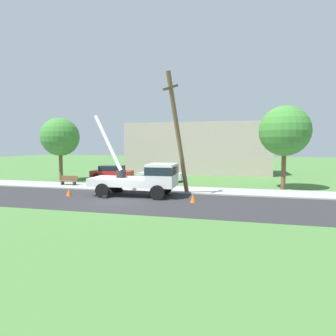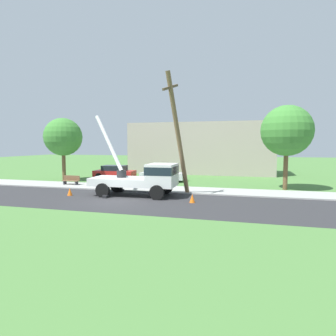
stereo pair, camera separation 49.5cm
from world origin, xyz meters
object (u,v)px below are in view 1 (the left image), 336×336
roadside_tree_near (60,137)px  traffic_cone_behind (69,192)px  utility_truck (145,177)px  leaning_utility_pole (178,134)px  park_bench (69,181)px  roadside_tree_far (285,131)px  parked_sedan_silver (161,174)px  parked_sedan_red (112,172)px  traffic_cone_ahead (193,198)px

roadside_tree_near → traffic_cone_behind: bearing=-52.8°
utility_truck → roadside_tree_near: size_ratio=1.07×
leaning_utility_pole → roadside_tree_near: bearing=157.0°
park_bench → roadside_tree_far: bearing=8.0°
utility_truck → parked_sedan_silver: (-1.14, 8.38, -0.70)m
park_bench → roadside_tree_near: roadside_tree_near is taller
traffic_cone_behind → parked_sedan_red: parked_sedan_red is taller
utility_truck → roadside_tree_far: 12.15m
utility_truck → traffic_cone_ahead: utility_truck is taller
parked_sedan_silver → roadside_tree_far: size_ratio=0.65×
leaning_utility_pole → roadside_tree_far: 9.42m
utility_truck → parked_sedan_silver: utility_truck is taller
roadside_tree_near → roadside_tree_far: 21.13m
traffic_cone_ahead → park_bench: 12.90m
park_bench → roadside_tree_far: roadside_tree_far is taller
roadside_tree_far → parked_sedan_red: bearing=168.4°
leaning_utility_pole → roadside_tree_near: (-13.33, 5.66, 0.00)m
roadside_tree_near → utility_truck: bearing=-29.4°
leaning_utility_pole → roadside_tree_far: leaning_utility_pole is taller
parked_sedan_red → roadside_tree_far: 17.79m
parked_sedan_silver → traffic_cone_ahead: bearing=-63.6°
roadside_tree_near → roadside_tree_far: size_ratio=0.93×
parked_sedan_silver → park_bench: 8.77m
utility_truck → roadside_tree_near: roadside_tree_near is taller
parked_sedan_red → traffic_cone_behind: bearing=-81.8°
traffic_cone_ahead → parked_sedan_red: (-10.61, 10.78, 0.43)m
utility_truck → leaning_utility_pole: size_ratio=0.79×
park_bench → roadside_tree_far: size_ratio=0.23×
park_bench → roadside_tree_near: (-2.76, 2.95, 3.98)m
traffic_cone_behind → roadside_tree_far: 17.59m
parked_sedan_silver → traffic_cone_behind: bearing=-113.4°
traffic_cone_ahead → park_bench: (-12.00, 4.74, 0.18)m
roadside_tree_far → parked_sedan_silver: bearing=167.2°
traffic_cone_behind → park_bench: 5.40m
parked_sedan_silver → parked_sedan_red: bearing=170.9°
utility_truck → traffic_cone_ahead: size_ratio=12.19×
park_bench → parked_sedan_silver: bearing=35.8°
roadside_tree_near → park_bench: bearing=-46.9°
park_bench → roadside_tree_near: bearing=133.1°
parked_sedan_red → park_bench: bearing=-103.0°
park_bench → roadside_tree_near: size_ratio=0.25×
parked_sedan_silver → roadside_tree_far: (11.25, -2.56, 4.09)m
traffic_cone_ahead → park_bench: park_bench is taller
traffic_cone_behind → park_bench: park_bench is taller
traffic_cone_ahead → leaning_utility_pole: bearing=125.4°
leaning_utility_pole → traffic_cone_behind: (-7.65, -1.82, -4.16)m
utility_truck → parked_sedan_red: bearing=126.4°
park_bench → roadside_tree_far: 19.04m
traffic_cone_behind → roadside_tree_far: roadside_tree_far is taller
roadside_tree_near → roadside_tree_far: bearing=-1.0°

